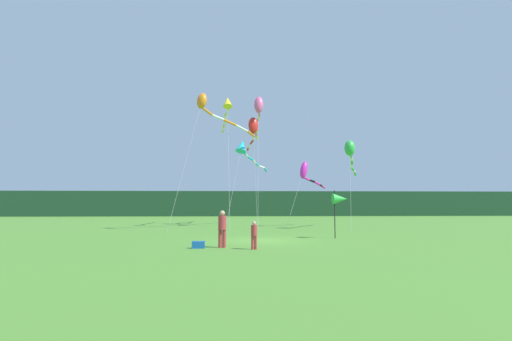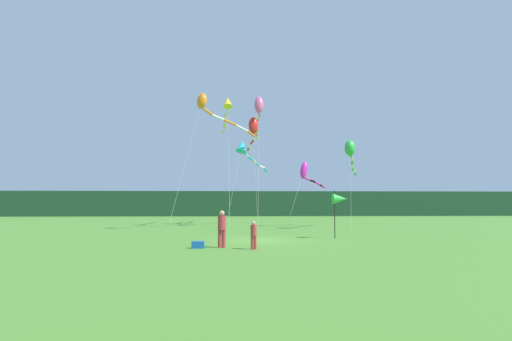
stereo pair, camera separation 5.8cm
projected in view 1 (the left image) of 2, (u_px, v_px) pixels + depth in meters
name	position (u px, v px, depth m)	size (l,w,h in m)	color
ground_plane	(262.00, 240.00, 22.03)	(120.00, 120.00, 0.00)	#4C842D
distant_treeline	(244.00, 204.00, 66.98)	(108.00, 3.23, 4.35)	#1E4228
person_adult	(222.00, 227.00, 18.44)	(0.39, 0.39, 1.79)	#B23338
person_child	(254.00, 234.00, 17.69)	(0.29, 0.29, 1.31)	#B23338
cooler_box	(198.00, 245.00, 18.09)	(0.60, 0.31, 0.33)	#1959B2
banner_flag_pole	(340.00, 199.00, 23.57)	(0.90, 0.70, 2.96)	black
kite_rainbow	(258.00, 109.00, 38.28)	(1.00, 11.28, 12.94)	#B2B2B2
kite_magenta	(306.00, 172.00, 35.96)	(4.77, 5.15, 6.25)	#B2B2B2
kite_orange	(209.00, 107.00, 31.61)	(6.84, 7.51, 11.28)	#B2B2B2
kite_red	(253.00, 128.00, 38.32)	(1.11, 6.82, 10.89)	#B2B2B2
kite_cyan	(244.00, 149.00, 36.96)	(4.42, 8.65, 8.45)	#B2B2B2
kite_yellow	(227.00, 107.00, 36.27)	(1.29, 10.62, 12.32)	#B2B2B2
kite_green	(350.00, 151.00, 32.31)	(2.96, 7.66, 7.59)	#B2B2B2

